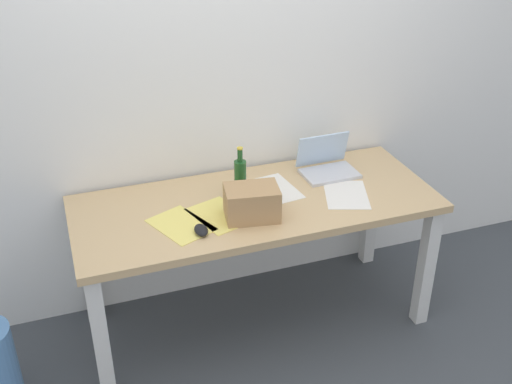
{
  "coord_description": "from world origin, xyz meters",
  "views": [
    {
      "loc": [
        -0.89,
        -2.53,
        2.3
      ],
      "look_at": [
        0.0,
        0.0,
        0.8
      ],
      "focal_mm": 43.76,
      "sensor_mm": 36.0,
      "label": 1
    }
  ],
  "objects_px": {
    "desk": "(256,218)",
    "cardboard_box": "(252,203)",
    "laptop_right": "(327,165)",
    "beer_bottle": "(240,177)",
    "computer_mouse": "(201,230)"
  },
  "relations": [
    {
      "from": "desk",
      "to": "computer_mouse",
      "type": "height_order",
      "value": "computer_mouse"
    },
    {
      "from": "desk",
      "to": "beer_bottle",
      "type": "bearing_deg",
      "value": 124.29
    },
    {
      "from": "laptop_right",
      "to": "computer_mouse",
      "type": "xyz_separation_m",
      "value": [
        -0.8,
        -0.36,
        -0.03
      ]
    },
    {
      "from": "laptop_right",
      "to": "cardboard_box",
      "type": "distance_m",
      "value": 0.61
    },
    {
      "from": "cardboard_box",
      "to": "laptop_right",
      "type": "bearing_deg",
      "value": 29.77
    },
    {
      "from": "laptop_right",
      "to": "beer_bottle",
      "type": "relative_size",
      "value": 1.12
    },
    {
      "from": "laptop_right",
      "to": "computer_mouse",
      "type": "distance_m",
      "value": 0.87
    },
    {
      "from": "computer_mouse",
      "to": "cardboard_box",
      "type": "relative_size",
      "value": 0.4
    },
    {
      "from": "beer_bottle",
      "to": "computer_mouse",
      "type": "bearing_deg",
      "value": -135.09
    },
    {
      "from": "beer_bottle",
      "to": "computer_mouse",
      "type": "xyz_separation_m",
      "value": [
        -0.28,
        -0.28,
        -0.09
      ]
    },
    {
      "from": "desk",
      "to": "laptop_right",
      "type": "bearing_deg",
      "value": 19.59
    },
    {
      "from": "desk",
      "to": "laptop_right",
      "type": "distance_m",
      "value": 0.51
    },
    {
      "from": "laptop_right",
      "to": "cardboard_box",
      "type": "relative_size",
      "value": 1.18
    },
    {
      "from": "desk",
      "to": "beer_bottle",
      "type": "height_order",
      "value": "beer_bottle"
    },
    {
      "from": "desk",
      "to": "cardboard_box",
      "type": "height_order",
      "value": "cardboard_box"
    }
  ]
}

